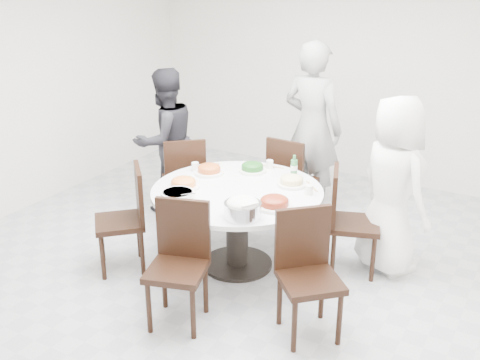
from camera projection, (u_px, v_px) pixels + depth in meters
The scene contains 22 objects.
floor at pixel (252, 282), 4.87m from camera, with size 6.00×6.00×0.01m, color #ACADB1.
wall_back at pixel (372, 68), 6.79m from camera, with size 6.00×0.01×2.80m, color silver.
dining_table at pixel (237, 228), 5.02m from camera, with size 1.50×1.50×0.75m, color white.
chair_ne at pixel (355, 222), 4.91m from camera, with size 0.42×0.42×0.95m, color black.
chair_n at pixel (293, 179), 5.87m from camera, with size 0.42×0.42×0.95m, color black.
chair_nw at pixel (184, 179), 5.88m from camera, with size 0.42×0.42×0.95m, color black.
chair_sw at pixel (119, 220), 4.94m from camera, with size 0.42×0.42×0.95m, color black.
chair_s at pixel (177, 268), 4.17m from camera, with size 0.42×0.42×0.95m, color black.
chair_se at pixel (310, 278), 4.03m from camera, with size 0.42×0.42×0.95m, color black.
diner_right at pixel (393, 186), 4.84m from camera, with size 0.77×0.50×1.58m, color white.
diner_middle at pixel (312, 128), 6.01m from camera, with size 0.68×0.45×1.87m, color black.
diner_left at pixel (165, 141), 6.10m from camera, with size 0.76×0.59×1.57m, color black.
dish_greens at pixel (252, 168), 5.28m from camera, with size 0.26×0.26×0.07m, color white.
dish_pale at pixel (292, 182), 4.95m from camera, with size 0.26×0.26×0.07m, color white.
dish_orange at pixel (209, 170), 5.23m from camera, with size 0.27×0.27×0.07m, color white.
dish_redbrown at pixel (274, 203), 4.51m from camera, with size 0.30×0.30×0.07m, color white.
dish_tofu at pixel (183, 184), 4.90m from camera, with size 0.28×0.28×0.07m, color white.
rice_bowl at pixel (243, 210), 4.32m from camera, with size 0.29×0.29×0.12m, color silver.
soup_bowl at pixel (178, 196), 4.62m from camera, with size 0.28×0.28×0.09m, color white.
beverage_bottle at pixel (294, 166), 5.12m from camera, with size 0.06×0.06×0.21m, color #2D723E.
tea_cups at pixel (267, 164), 5.38m from camera, with size 0.07×0.07×0.08m, color white.
chopsticks at pixel (270, 167), 5.40m from camera, with size 0.24×0.04×0.01m, color tan, non-canonical shape.
Camera 1 is at (2.01, -3.71, 2.59)m, focal length 42.00 mm.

